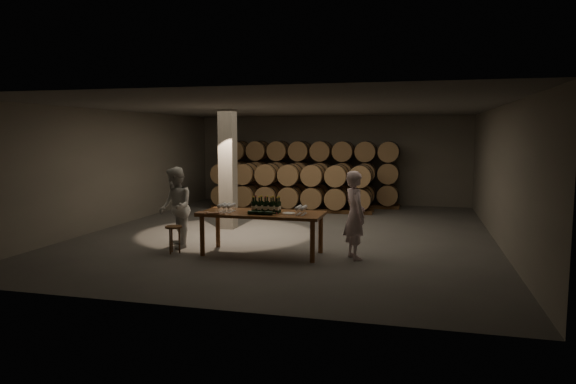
% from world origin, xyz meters
% --- Properties ---
extents(room, '(12.00, 12.00, 12.00)m').
position_xyz_m(room, '(-1.80, 0.20, 1.60)').
color(room, '#53514E').
rests_on(room, ground).
extents(tasting_table, '(2.60, 1.10, 0.90)m').
position_xyz_m(tasting_table, '(0.00, -2.50, 0.80)').
color(tasting_table, brown).
rests_on(tasting_table, ground).
extents(barrel_stack_back, '(6.26, 0.95, 2.31)m').
position_xyz_m(barrel_stack_back, '(-0.57, 5.20, 1.20)').
color(barrel_stack_back, '#54371C').
rests_on(barrel_stack_back, ground).
extents(barrel_stack_front, '(5.48, 0.95, 1.57)m').
position_xyz_m(barrel_stack_front, '(-0.96, 3.80, 0.83)').
color(barrel_stack_front, '#54371C').
rests_on(barrel_stack_front, ground).
extents(bottle_cluster, '(0.61, 0.24, 0.35)m').
position_xyz_m(bottle_cluster, '(0.09, -2.49, 1.02)').
color(bottle_cluster, black).
rests_on(bottle_cluster, tasting_table).
extents(lying_bottles, '(0.62, 0.08, 0.08)m').
position_xyz_m(lying_bottles, '(0.08, -2.83, 0.94)').
color(lying_bottles, black).
rests_on(lying_bottles, tasting_table).
extents(glass_cluster_left, '(0.30, 0.41, 0.17)m').
position_xyz_m(glass_cluster_left, '(-0.76, -2.57, 1.02)').
color(glass_cluster_left, silver).
rests_on(glass_cluster_left, tasting_table).
extents(glass_cluster_right, '(0.20, 0.42, 0.18)m').
position_xyz_m(glass_cluster_right, '(0.86, -2.54, 1.03)').
color(glass_cluster_right, silver).
rests_on(glass_cluster_right, tasting_table).
extents(plate, '(0.27, 0.27, 0.02)m').
position_xyz_m(plate, '(0.59, -2.53, 0.91)').
color(plate, white).
rests_on(plate, tasting_table).
extents(notebook_near, '(0.30, 0.27, 0.03)m').
position_xyz_m(notebook_near, '(-0.92, -2.94, 0.92)').
color(notebook_near, brown).
rests_on(notebook_near, tasting_table).
extents(notebook_corner, '(0.24, 0.30, 0.02)m').
position_xyz_m(notebook_corner, '(-1.18, -2.94, 0.91)').
color(notebook_corner, brown).
rests_on(notebook_corner, tasting_table).
extents(pen, '(0.15, 0.03, 0.01)m').
position_xyz_m(pen, '(-0.74, -2.95, 0.91)').
color(pen, black).
rests_on(pen, tasting_table).
extents(stool, '(0.35, 0.35, 0.59)m').
position_xyz_m(stool, '(-1.86, -2.88, 0.48)').
color(stool, '#54371C').
rests_on(stool, ground).
extents(person_man, '(0.70, 0.79, 1.81)m').
position_xyz_m(person_man, '(1.95, -2.39, 0.90)').
color(person_man, '#F5D4DB').
rests_on(person_man, ground).
extents(person_woman, '(1.08, 1.12, 1.82)m').
position_xyz_m(person_woman, '(-2.07, -2.37, 0.91)').
color(person_woman, silver).
rests_on(person_woman, ground).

